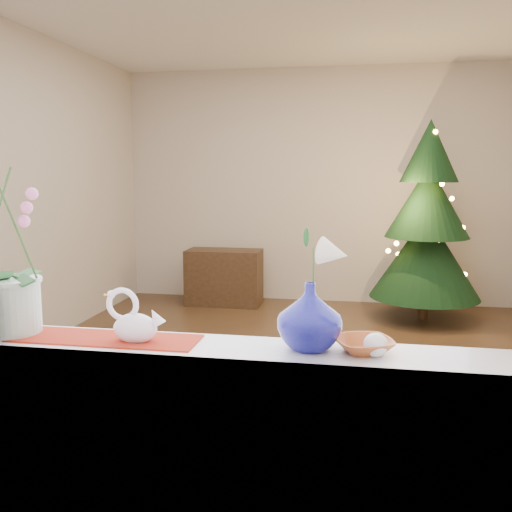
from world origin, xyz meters
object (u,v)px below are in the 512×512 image
at_px(amber_dish, 364,346).
at_px(side_table, 224,277).
at_px(xmas_tree, 427,221).
at_px(orchid_pot, 6,242).
at_px(swan, 135,317).
at_px(blue_vase, 310,311).
at_px(paperweight, 375,345).

bearing_deg(amber_dish, side_table, 109.17).
bearing_deg(xmas_tree, side_table, 172.30).
height_order(orchid_pot, amber_dish, orchid_pot).
relative_size(swan, blue_vase, 0.82).
xyz_separation_m(swan, paperweight, (0.81, -0.01, -0.05)).
distance_m(swan, blue_vase, 0.60).
bearing_deg(paperweight, side_table, 109.42).
bearing_deg(side_table, orchid_pot, -86.60).
relative_size(swan, side_table, 0.25).
distance_m(blue_vase, side_table, 4.71).
relative_size(blue_vase, paperweight, 3.33).
bearing_deg(swan, side_table, 89.64).
xyz_separation_m(orchid_pot, swan, (0.48, -0.02, -0.25)).
height_order(swan, xmas_tree, xmas_tree).
distance_m(blue_vase, xmas_tree, 4.23).
bearing_deg(blue_vase, xmas_tree, 78.79).
xyz_separation_m(amber_dish, side_table, (-1.55, 4.45, -0.62)).
bearing_deg(paperweight, amber_dish, 132.30).
xyz_separation_m(swan, xmas_tree, (1.42, 4.18, 0.01)).
bearing_deg(paperweight, blue_vase, 168.34).
height_order(orchid_pot, paperweight, orchid_pot).
bearing_deg(blue_vase, side_table, 107.12).
xyz_separation_m(paperweight, side_table, (-1.58, 4.49, -0.64)).
height_order(blue_vase, xmas_tree, xmas_tree).
relative_size(xmas_tree, side_table, 2.40).
relative_size(orchid_pot, swan, 3.19).
distance_m(orchid_pot, blue_vase, 1.10).
relative_size(orchid_pot, blue_vase, 2.61).
bearing_deg(amber_dish, paperweight, -47.70).
height_order(swan, amber_dish, swan).
relative_size(swan, amber_dish, 1.32).
bearing_deg(swan, amber_dish, -8.10).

